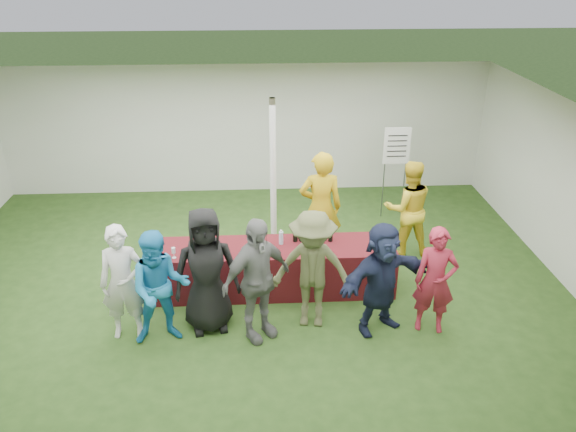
{
  "coord_description": "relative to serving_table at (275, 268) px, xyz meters",
  "views": [
    {
      "loc": [
        0.27,
        -7.32,
        4.79
      ],
      "look_at": [
        0.68,
        0.02,
        1.25
      ],
      "focal_mm": 35.0,
      "sensor_mm": 36.0,
      "label": 1
    }
  ],
  "objects": [
    {
      "name": "ground",
      "position": [
        -0.48,
        -0.02,
        -0.38
      ],
      "size": [
        60.0,
        60.0,
        0.0
      ],
      "primitive_type": "plane",
      "color": "#284719",
      "rests_on": "ground"
    },
    {
      "name": "tent",
      "position": [
        0.02,
        1.18,
        0.98
      ],
      "size": [
        10.0,
        10.0,
        10.0
      ],
      "color": "white",
      "rests_on": "ground"
    },
    {
      "name": "serving_table",
      "position": [
        0.0,
        0.0,
        0.0
      ],
      "size": [
        3.6,
        0.8,
        0.75
      ],
      "primitive_type": "cube",
      "color": "#541116",
      "rests_on": "ground"
    },
    {
      "name": "wine_bottles",
      "position": [
        0.55,
        0.15,
        0.5
      ],
      "size": [
        0.61,
        0.12,
        0.32
      ],
      "color": "black",
      "rests_on": "serving_table"
    },
    {
      "name": "wine_glasses",
      "position": [
        -0.9,
        -0.27,
        0.49
      ],
      "size": [
        1.23,
        0.13,
        0.16
      ],
      "color": "silver",
      "rests_on": "serving_table"
    },
    {
      "name": "water_bottle",
      "position": [
        0.1,
        0.08,
        0.48
      ],
      "size": [
        0.07,
        0.07,
        0.23
      ],
      "color": "silver",
      "rests_on": "serving_table"
    },
    {
      "name": "bar_towel",
      "position": [
        1.63,
        0.05,
        0.39
      ],
      "size": [
        0.25,
        0.18,
        0.03
      ],
      "primitive_type": "cube",
      "color": "white",
      "rests_on": "serving_table"
    },
    {
      "name": "dump_bucket",
      "position": [
        1.61,
        -0.22,
        0.46
      ],
      "size": [
        0.23,
        0.23,
        0.18
      ],
      "primitive_type": "cylinder",
      "color": "slate",
      "rests_on": "serving_table"
    },
    {
      "name": "wine_list_sign",
      "position": [
        2.37,
        2.48,
        0.94
      ],
      "size": [
        0.5,
        0.03,
        1.8
      ],
      "color": "slate",
      "rests_on": "ground"
    },
    {
      "name": "staff_pourer",
      "position": [
        0.78,
        0.87,
        0.59
      ],
      "size": [
        0.71,
        0.47,
        1.92
      ],
      "primitive_type": "imported",
      "rotation": [
        0.0,
        0.0,
        3.16
      ],
      "color": "gold",
      "rests_on": "ground"
    },
    {
      "name": "staff_back",
      "position": [
        2.27,
        1.04,
        0.46
      ],
      "size": [
        0.84,
        0.66,
        1.68
      ],
      "primitive_type": "imported",
      "rotation": [
        0.0,
        0.0,
        3.17
      ],
      "color": "yellow",
      "rests_on": "ground"
    },
    {
      "name": "customer_0",
      "position": [
        -2.02,
        -1.0,
        0.44
      ],
      "size": [
        0.62,
        0.44,
        1.64
      ],
      "primitive_type": "imported",
      "rotation": [
        0.0,
        0.0,
        0.08
      ],
      "color": "silver",
      "rests_on": "ground"
    },
    {
      "name": "customer_1",
      "position": [
        -1.52,
        -1.14,
        0.43
      ],
      "size": [
        0.86,
        0.72,
        1.61
      ],
      "primitive_type": "imported",
      "rotation": [
        0.0,
        0.0,
        0.15
      ],
      "color": "#1D7DBA",
      "rests_on": "ground"
    },
    {
      "name": "customer_2",
      "position": [
        -0.94,
        -0.89,
        0.52
      ],
      "size": [
        0.97,
        0.72,
        1.79
      ],
      "primitive_type": "imported",
      "rotation": [
        0.0,
        0.0,
        0.19
      ],
      "color": "black",
      "rests_on": "ground"
    },
    {
      "name": "customer_3",
      "position": [
        -0.27,
        -1.13,
        0.5
      ],
      "size": [
        1.09,
        0.94,
        1.76
      ],
      "primitive_type": "imported",
      "rotation": [
        0.0,
        0.0,
        0.61
      ],
      "color": "slate",
      "rests_on": "ground"
    },
    {
      "name": "customer_4",
      "position": [
        0.48,
        -0.89,
        0.49
      ],
      "size": [
        1.2,
        0.81,
        1.73
      ],
      "primitive_type": "imported",
      "rotation": [
        0.0,
        0.0,
        -0.16
      ],
      "color": "#4E512F",
      "rests_on": "ground"
    },
    {
      "name": "customer_5",
      "position": [
        1.39,
        -1.05,
        0.43
      ],
      "size": [
        1.54,
        1.08,
        1.6
      ],
      "primitive_type": "imported",
      "rotation": [
        0.0,
        0.0,
        0.46
      ],
      "color": "#1A213B",
      "rests_on": "ground"
    },
    {
      "name": "customer_6",
      "position": [
        2.11,
        -1.1,
        0.39
      ],
      "size": [
        0.63,
        0.48,
        1.54
      ],
      "primitive_type": "imported",
      "rotation": [
        0.0,
        0.0,
        -0.22
      ],
      "color": "maroon",
      "rests_on": "ground"
    }
  ]
}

